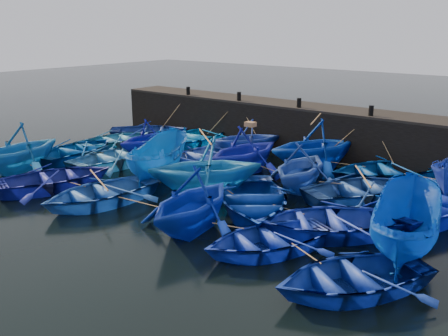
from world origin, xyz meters
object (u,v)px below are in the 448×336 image
Objects in this scene: boat_0 at (149,130)px; boat_8 at (198,157)px; wooden_crate at (250,124)px; boat_20 at (18,148)px; boat_13 at (78,150)px.

boat_8 is (6.76, -3.07, 0.03)m from boat_0.
boat_8 is at bearing -169.06° from wooden_crate.
boat_0 is at bearing 84.80° from boat_20.
boat_20 reaches higher than boat_13.
wooden_crate is at bearing -168.12° from boat_13.
boat_13 is (0.84, -5.88, 0.02)m from boat_0.
boat_0 is 1.04× the size of boat_20.
wooden_crate is at bearing 9.58° from boat_8.
boat_0 is at bearing 154.22° from boat_8.
boat_13 is at bearing 145.56° from boat_0.
boat_8 is 1.11× the size of boat_20.
boat_8 is 3.45m from wooden_crate.
boat_0 is 9.15m from boat_20.
wooden_crate is at bearing 26.87° from boat_20.
boat_0 is at bearing -91.06° from boat_13.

